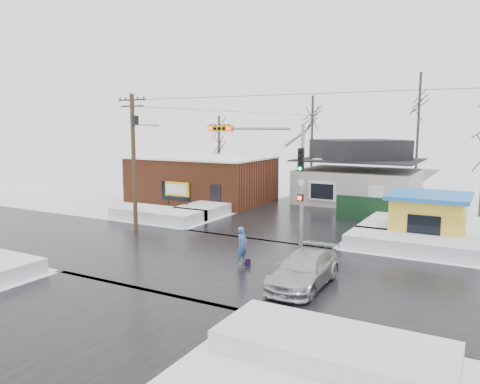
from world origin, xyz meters
The scene contains 21 objects.
ground centered at (0.00, 0.00, 0.00)m, with size 120.00×120.00×0.00m, color white.
road_ns centered at (0.00, 0.00, 0.01)m, with size 10.00×120.00×0.02m, color black.
road_ew centered at (0.00, 0.00, 0.01)m, with size 120.00×10.00×0.02m, color black.
snowbank_nw centered at (-9.00, 7.00, 0.40)m, with size 7.00×3.00×0.80m, color white.
snowbank_ne centered at (9.00, 7.00, 0.40)m, with size 7.00×3.00×0.80m, color white.
snowbank_se centered at (9.00, -7.00, 0.35)m, with size 7.00×3.00×0.70m, color white.
snowbank_nside_w centered at (-7.00, 12.00, 0.40)m, with size 3.00×8.00×0.80m, color white.
snowbank_nside_e centered at (7.00, 12.00, 0.40)m, with size 3.00×8.00×0.80m, color white.
traffic_signal centered at (2.43, 2.97, 4.54)m, with size 6.05×0.68×7.00m.
utility_pole centered at (-7.93, 3.50, 5.11)m, with size 3.15×0.44×9.00m.
brick_building centered at (-11.00, 15.99, 2.08)m, with size 12.20×8.20×4.12m.
marquee_sign centered at (-9.00, 9.49, 1.92)m, with size 2.20×0.21×2.55m.
house centered at (2.00, 22.00, 2.62)m, with size 10.40×8.40×5.76m.
kiosk centered at (9.50, 9.99, 1.46)m, with size 4.60×4.60×2.88m.
fence centered at (6.50, 14.00, 0.90)m, with size 8.00×0.12×1.80m, color black.
tree_far_left centered at (-4.00, 26.00, 7.95)m, with size 3.00×3.00×10.00m.
tree_far_mid centered at (6.00, 28.00, 9.54)m, with size 3.00×3.00×12.00m.
tree_far_west centered at (-14.00, 24.00, 6.36)m, with size 3.00×3.00×8.00m.
pedestrian centered at (1.97, 0.16, 0.95)m, with size 0.70×0.46×1.91m, color #3B64A7.
car centered at (5.90, -1.41, 0.73)m, with size 2.05×5.04×1.46m, color #B1B5B9.
shopping_bag centered at (2.38, -0.02, 0.17)m, with size 0.28×0.12×0.35m, color black.
Camera 1 is at (12.98, -19.95, 6.96)m, focal length 35.00 mm.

